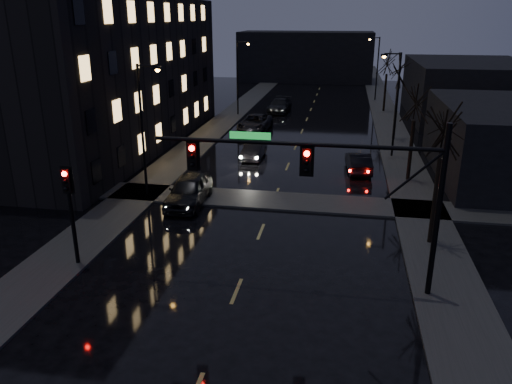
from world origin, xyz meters
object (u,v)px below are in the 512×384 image
at_px(oncoming_car_c, 255,123).
at_px(lead_car, 358,162).
at_px(oncoming_car_a, 189,190).
at_px(oncoming_car_d, 280,105).
at_px(oncoming_car_b, 254,150).

height_order(oncoming_car_c, lead_car, oncoming_car_c).
xyz_separation_m(oncoming_car_a, oncoming_car_d, (1.39, 30.46, -0.08)).
xyz_separation_m(oncoming_car_c, oncoming_car_d, (1.04, 10.26, -0.01)).
xyz_separation_m(oncoming_car_c, lead_car, (9.61, -11.83, -0.08)).
relative_size(oncoming_car_c, lead_car, 1.33).
bearing_deg(lead_car, oncoming_car_d, -74.99).
distance_m(oncoming_car_b, oncoming_car_c, 9.72).
distance_m(oncoming_car_c, lead_car, 15.24).
bearing_deg(oncoming_car_c, oncoming_car_b, -77.55).
relative_size(oncoming_car_c, oncoming_car_d, 1.06).
bearing_deg(lead_car, oncoming_car_b, -21.89).
xyz_separation_m(oncoming_car_b, lead_car, (7.98, -2.24, 0.04)).
relative_size(oncoming_car_d, lead_car, 1.25).
bearing_deg(oncoming_car_d, oncoming_car_a, -89.19).
relative_size(oncoming_car_b, oncoming_car_c, 0.71).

